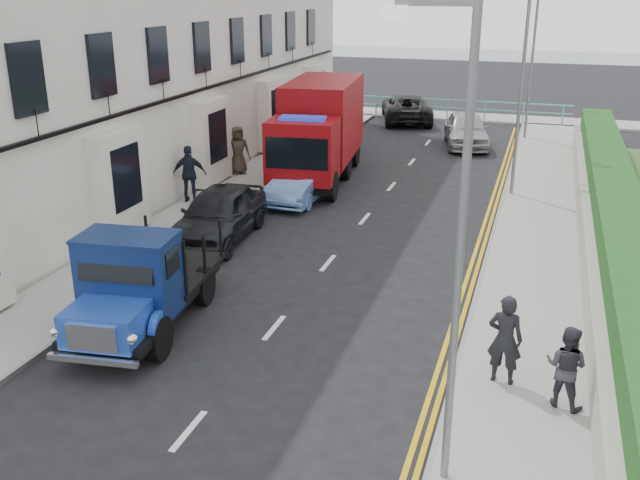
{
  "coord_description": "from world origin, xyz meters",
  "views": [
    {
      "loc": [
        5.22,
        -11.04,
        7.14
      ],
      "look_at": [
        0.41,
        4.01,
        1.4
      ],
      "focal_mm": 40.0,
      "sensor_mm": 36.0,
      "label": 1
    }
  ],
  "objects": [
    {
      "name": "bedford_lorry",
      "position": [
        -2.62,
        0.75,
        1.06
      ],
      "size": [
        2.45,
        5.05,
        2.31
      ],
      "rotation": [
        0.0,
        0.0,
        0.12
      ],
      "color": "black",
      "rests_on": "ground"
    },
    {
      "name": "lamp_mid",
      "position": [
        4.18,
        14.0,
        4.0
      ],
      "size": [
        1.23,
        0.18,
        7.0
      ],
      "color": "slate",
      "rests_on": "ground"
    },
    {
      "name": "ground",
      "position": [
        0.0,
        0.0,
        0.0
      ],
      "size": [
        120.0,
        120.0,
        0.0
      ],
      "primitive_type": "plane",
      "color": "black",
      "rests_on": "ground"
    },
    {
      "name": "parked_car_front",
      "position": [
        -3.6,
        6.84,
        0.77
      ],
      "size": [
        2.12,
        4.64,
        1.54
      ],
      "primitive_type": "imported",
      "rotation": [
        0.0,
        0.0,
        0.07
      ],
      "color": "black",
      "rests_on": "ground"
    },
    {
      "name": "lamp_near",
      "position": [
        4.18,
        -2.0,
        4.0
      ],
      "size": [
        1.23,
        0.18,
        7.0
      ],
      "color": "slate",
      "rests_on": "ground"
    },
    {
      "name": "seafront_car_right",
      "position": [
        1.76,
        21.8,
        0.78
      ],
      "size": [
        2.74,
        4.85,
        1.56
      ],
      "primitive_type": "imported",
      "rotation": [
        0.0,
        0.0,
        0.21
      ],
      "color": "#A19FA4",
      "rests_on": "ground"
    },
    {
      "name": "pavement_west",
      "position": [
        -5.2,
        9.0,
        0.06
      ],
      "size": [
        2.4,
        38.0,
        0.12
      ],
      "primitive_type": "cube",
      "color": "gray",
      "rests_on": "ground"
    },
    {
      "name": "sea_plane",
      "position": [
        0.0,
        60.0,
        0.0
      ],
      "size": [
        120.0,
        120.0,
        0.0
      ],
      "primitive_type": "plane",
      "color": "slate",
      "rests_on": "ground"
    },
    {
      "name": "pavement_east",
      "position": [
        5.3,
        9.0,
        0.06
      ],
      "size": [
        2.6,
        38.0,
        0.12
      ],
      "primitive_type": "cube",
      "color": "gray",
      "rests_on": "ground"
    },
    {
      "name": "red_lorry",
      "position": [
        -2.89,
        14.23,
        1.94
      ],
      "size": [
        3.08,
        7.16,
        3.64
      ],
      "rotation": [
        0.0,
        0.0,
        0.11
      ],
      "color": "black",
      "rests_on": "ground"
    },
    {
      "name": "parked_car_mid",
      "position": [
        -2.6,
        11.43,
        0.66
      ],
      "size": [
        1.5,
        4.04,
        1.32
      ],
      "primitive_type": "imported",
      "rotation": [
        0.0,
        0.0,
        -0.03
      ],
      "color": "#5D80C8",
      "rests_on": "ground"
    },
    {
      "name": "lamp_far",
      "position": [
        4.18,
        24.0,
        4.0
      ],
      "size": [
        1.23,
        0.18,
        7.0
      ],
      "color": "slate",
      "rests_on": "ground"
    },
    {
      "name": "promenade",
      "position": [
        0.0,
        29.0,
        0.06
      ],
      "size": [
        30.0,
        2.5,
        0.12
      ],
      "primitive_type": "cube",
      "color": "gray",
      "rests_on": "ground"
    },
    {
      "name": "pedestrian_east_near",
      "position": [
        4.91,
        1.05,
        0.99
      ],
      "size": [
        0.67,
        0.48,
        1.74
      ],
      "primitive_type": "imported",
      "rotation": [
        0.0,
        0.0,
        3.05
      ],
      "color": "black",
      "rests_on": "pavement_east"
    },
    {
      "name": "parked_car_rear",
      "position": [
        -3.6,
        17.81,
        0.65
      ],
      "size": [
        2.09,
        4.6,
        1.31
      ],
      "primitive_type": "imported",
      "rotation": [
        0.0,
        0.0,
        -0.06
      ],
      "color": "silver",
      "rests_on": "ground"
    },
    {
      "name": "pedestrian_west_near",
      "position": [
        -6.0,
        9.72,
        1.08
      ],
      "size": [
        1.21,
        0.78,
        1.91
      ],
      "primitive_type": "imported",
      "rotation": [
        0.0,
        0.0,
        3.44
      ],
      "color": "black",
      "rests_on": "pavement_west"
    },
    {
      "name": "garden_east",
      "position": [
        7.21,
        9.0,
        0.9
      ],
      "size": [
        1.45,
        28.0,
        1.75
      ],
      "color": "#B2AD9E",
      "rests_on": "ground"
    },
    {
      "name": "seafront_car_left",
      "position": [
        -2.05,
        27.0,
        0.74
      ],
      "size": [
        3.79,
        5.77,
        1.47
      ],
      "primitive_type": "imported",
      "rotation": [
        0.0,
        0.0,
        3.42
      ],
      "color": "black",
      "rests_on": "ground"
    },
    {
      "name": "seafront_railing",
      "position": [
        0.0,
        28.2,
        0.58
      ],
      "size": [
        13.0,
        0.08,
        1.11
      ],
      "color": "#59B2A5",
      "rests_on": "ground"
    },
    {
      "name": "pedestrian_east_far",
      "position": [
        5.99,
        0.56,
        0.88
      ],
      "size": [
        0.89,
        0.8,
        1.52
      ],
      "primitive_type": "imported",
      "rotation": [
        0.0,
        0.0,
        2.78
      ],
      "color": "#332E39",
      "rests_on": "pavement_east"
    },
    {
      "name": "pedestrian_west_far",
      "position": [
        -5.96,
        13.62,
        1.04
      ],
      "size": [
        1.06,
        1.02,
        1.84
      ],
      "primitive_type": "imported",
      "rotation": [
        0.0,
        0.0,
        0.69
      ],
      "color": "#373128",
      "rests_on": "pavement_west"
    }
  ]
}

